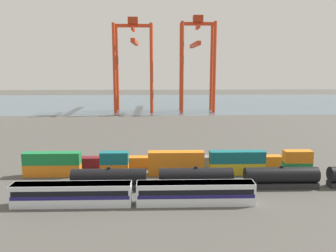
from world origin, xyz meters
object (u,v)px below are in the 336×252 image
object	(u,v)px
shipping_container_12	(197,162)
gantry_crane_west	(134,54)
shipping_container_6	(237,168)
freight_tank_row	(239,178)
gantry_crane_central	(197,54)
passenger_train	(134,193)
shipping_container_2	(115,169)
shipping_container_11	(138,162)

from	to	relation	value
shipping_container_12	gantry_crane_west	xyz separation A→B (m)	(-21.07, 100.65, 27.25)
shipping_container_6	shipping_container_12	xyz separation A→B (m)	(-8.09, 5.53, 0.00)
freight_tank_row	shipping_container_6	bearing A→B (deg)	79.38
shipping_container_12	gantry_crane_central	xyz separation A→B (m)	(10.73, 101.18, 27.33)
freight_tank_row	shipping_container_12	world-z (taller)	freight_tank_row
passenger_train	shipping_container_12	world-z (taller)	passenger_train
gantry_crane_west	shipping_container_12	bearing A→B (deg)	-78.18
freight_tank_row	shipping_container_6	xyz separation A→B (m)	(1.64, 8.76, -0.83)
shipping_container_2	gantry_crane_west	world-z (taller)	gantry_crane_west
shipping_container_2	gantry_crane_central	bearing A→B (deg)	74.60
freight_tank_row	shipping_container_2	size ratio (longest dim) A/B	10.68
shipping_container_2	gantry_crane_west	distance (m)	109.64
shipping_container_2	shipping_container_11	world-z (taller)	same
shipping_container_6	shipping_container_11	xyz separation A→B (m)	(-21.87, 5.53, 0.00)
passenger_train	freight_tank_row	bearing A→B (deg)	20.95
passenger_train	gantry_crane_west	xyz separation A→B (m)	(-7.71, 122.52, 26.40)
shipping_container_6	gantry_crane_central	size ratio (longest dim) A/B	0.26
freight_tank_row	shipping_container_11	world-z (taller)	freight_tank_row
passenger_train	gantry_crane_central	world-z (taller)	gantry_crane_central
shipping_container_12	gantry_crane_central	size ratio (longest dim) A/B	0.26
shipping_container_11	shipping_container_12	xyz separation A→B (m)	(13.78, 0.00, 0.00)
shipping_container_11	gantry_crane_west	xyz separation A→B (m)	(-7.28, 100.65, 27.25)
passenger_train	shipping_container_6	world-z (taller)	passenger_train
shipping_container_11	shipping_container_6	bearing A→B (deg)	-14.19
shipping_container_2	gantry_crane_central	size ratio (longest dim) A/B	0.13
shipping_container_11	gantry_crane_west	distance (m)	104.52
freight_tank_row	shipping_container_12	bearing A→B (deg)	114.29
freight_tank_row	shipping_container_11	distance (m)	24.78
shipping_container_6	shipping_container_2	bearing A→B (deg)	180.00
gantry_crane_west	shipping_container_6	bearing A→B (deg)	-74.64
shipping_container_11	gantry_crane_central	bearing A→B (deg)	76.38
shipping_container_11	gantry_crane_west	bearing A→B (deg)	94.14
shipping_container_12	passenger_train	bearing A→B (deg)	-121.41
shipping_container_2	shipping_container_11	distance (m)	7.37
shipping_container_6	shipping_container_11	distance (m)	22.56
passenger_train	gantry_crane_west	world-z (taller)	gantry_crane_west
shipping_container_12	gantry_crane_central	distance (m)	105.35
passenger_train	shipping_container_2	xyz separation A→B (m)	(-5.30, 16.34, -0.84)
freight_tank_row	shipping_container_12	size ratio (longest dim) A/B	5.33
shipping_container_12	gantry_crane_central	world-z (taller)	gantry_crane_central
gantry_crane_west	shipping_container_11	bearing A→B (deg)	-85.86
passenger_train	gantry_crane_west	distance (m)	125.57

